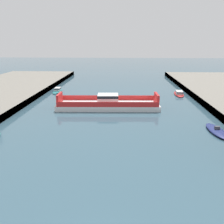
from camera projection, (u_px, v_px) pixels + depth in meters
chain_ferry at (108, 104)px, 50.42m from camera, size 22.72×7.04×3.30m
moored_boat_near_left at (57, 90)px, 66.99m from camera, size 2.30×6.80×1.21m
moored_boat_near_right at (179, 93)px, 63.22m from camera, size 3.26×8.29×1.18m
moored_boat_mid_left at (217, 131)px, 37.06m from camera, size 2.55×7.03×1.08m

